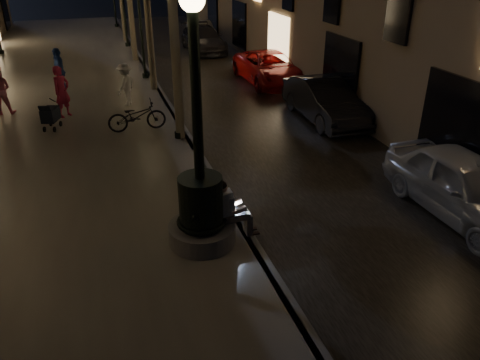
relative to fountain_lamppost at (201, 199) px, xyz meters
name	(u,v)px	position (x,y,z in m)	size (l,w,h in m)	color
ground	(156,87)	(1.00, 13.00, -1.21)	(120.00, 120.00, 0.00)	black
cobble_lane	(219,81)	(4.00, 13.00, -1.20)	(6.00, 45.00, 0.02)	black
promenade	(63,92)	(-3.00, 13.00, -1.11)	(8.00, 45.00, 0.20)	#656059
curb_strip	(155,85)	(1.00, 13.00, -1.11)	(0.25, 45.00, 0.20)	#59595B
fountain_lamppost	(201,199)	(0.00, 0.00, 0.00)	(1.40, 1.40, 5.21)	#59595B
seated_man_laptop	(230,207)	(0.61, 0.00, -0.30)	(0.98, 0.33, 1.35)	tan
lamp_curb_a	(173,42)	(0.70, 6.00, 2.02)	(0.36, 0.36, 4.81)	black
lamp_curb_b	(139,9)	(0.70, 14.00, 2.02)	(0.36, 0.36, 4.81)	black
stroller	(50,115)	(-3.22, 8.07, -0.50)	(0.63, 1.01, 1.03)	black
car_front	(465,186)	(6.20, -0.50, -0.45)	(1.80, 4.46, 1.52)	#AAADB2
car_second	(325,101)	(6.20, 6.57, -0.46)	(1.58, 4.54, 1.50)	black
car_third	(270,68)	(6.20, 12.03, -0.51)	(2.34, 5.07, 1.41)	maroon
car_rear	(203,39)	(5.00, 20.03, -0.49)	(2.03, 4.98, 1.45)	#2B2A2F
car_fifth	(201,31)	(5.78, 23.70, -0.59)	(1.31, 3.76, 1.24)	gray
pedestrian_red	(62,92)	(-2.81, 9.36, -0.10)	(0.67, 0.44, 1.82)	#CE294E
pedestrian_white	(126,84)	(-0.52, 10.07, -0.21)	(1.04, 0.60, 1.61)	white
pedestrian_blue	(60,71)	(-2.94, 12.46, -0.07)	(1.10, 0.46, 1.88)	navy
bicycle	(137,116)	(-0.48, 7.08, -0.51)	(0.67, 1.91, 1.00)	black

